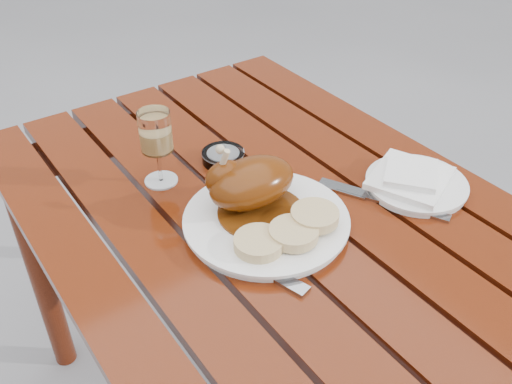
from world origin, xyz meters
TOP-DOWN VIEW (x-y plane):
  - table at (0.00, 0.00)m, footprint 0.80×1.20m
  - dinner_plate at (-0.04, -0.02)m, footprint 0.37×0.37m
  - roast_duck at (-0.04, 0.03)m, footprint 0.17×0.17m
  - bread_dumplings at (-0.04, -0.09)m, footprint 0.20×0.10m
  - wine_glass at (-0.13, 0.21)m, footprint 0.07×0.07m
  - side_plate at (0.27, -0.10)m, footprint 0.25×0.25m
  - napkin at (0.26, -0.09)m, footprint 0.19×0.18m
  - ashtray at (0.01, 0.20)m, footprint 0.11×0.11m
  - fork at (-0.11, -0.10)m, footprint 0.08×0.20m
  - knife at (0.19, -0.11)m, footprint 0.12×0.20m

SIDE VIEW (x-z plane):
  - table at x=0.00m, z-range 0.00..0.75m
  - knife at x=0.19m, z-range 0.75..0.76m
  - fork at x=-0.11m, z-range 0.75..0.76m
  - side_plate at x=0.27m, z-range 0.75..0.77m
  - dinner_plate at x=-0.04m, z-range 0.75..0.77m
  - ashtray at x=0.01m, z-range 0.75..0.77m
  - napkin at x=0.26m, z-range 0.77..0.78m
  - bread_dumplings at x=-0.04m, z-range 0.77..0.80m
  - roast_duck at x=-0.04m, z-range 0.75..0.87m
  - wine_glass at x=-0.13m, z-range 0.75..0.90m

